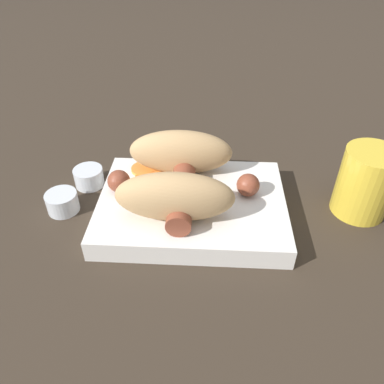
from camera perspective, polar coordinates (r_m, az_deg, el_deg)
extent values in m
plane|color=#33281E|center=(0.51, 0.00, -3.42)|extent=(3.00, 3.00, 0.00)
cube|color=silver|center=(0.50, 0.00, -2.19)|extent=(0.24, 0.18, 0.03)
ellipsoid|color=tan|center=(0.44, -2.66, -0.72)|extent=(0.14, 0.05, 0.06)
ellipsoid|color=tan|center=(0.52, -1.73, 6.11)|extent=(0.14, 0.05, 0.06)
cylinder|color=brown|center=(0.49, -1.37, 1.37)|extent=(0.03, 0.17, 0.03)
sphere|color=brown|center=(0.49, 8.54, 1.06)|extent=(0.03, 0.03, 0.03)
sphere|color=brown|center=(0.50, -11.08, 1.63)|extent=(0.03, 0.03, 0.03)
cylinder|color=#F99E4C|center=(0.54, -2.93, 3.45)|extent=(0.05, 0.05, 0.00)
cylinder|color=orange|center=(0.54, -7.40, 3.52)|extent=(0.04, 0.04, 0.00)
cylinder|color=orange|center=(0.53, -5.11, 3.14)|extent=(0.04, 0.04, 0.00)
cylinder|color=orange|center=(0.53, -7.48, 2.23)|extent=(0.03, 0.03, 0.00)
cylinder|color=orange|center=(0.51, -6.38, 1.28)|extent=(0.03, 0.03, 0.00)
cylinder|color=silver|center=(0.57, -15.43, 2.21)|extent=(0.04, 0.04, 0.03)
cylinder|color=gold|center=(0.57, -15.30, 1.58)|extent=(0.03, 0.03, 0.01)
cylinder|color=silver|center=(0.54, -19.00, -1.15)|extent=(0.04, 0.04, 0.03)
cylinder|color=white|center=(0.54, -18.83, -1.79)|extent=(0.03, 0.03, 0.01)
cylinder|color=gold|center=(0.53, 24.97, 1.31)|extent=(0.07, 0.07, 0.09)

